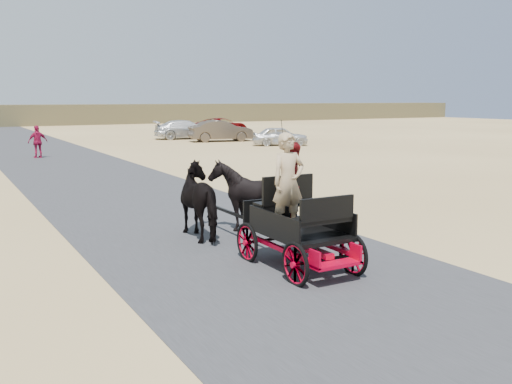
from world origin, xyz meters
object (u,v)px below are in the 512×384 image
horse_left (204,201)px  car_d (222,126)px  car_b (221,131)px  pedestrian (38,142)px  carriage (298,248)px  car_c (187,130)px  horse_right (247,196)px  car_a (280,136)px

horse_left → car_d: size_ratio=0.41×
horse_left → car_d: bearing=-116.5°
horse_left → car_b: horse_left is taller
car_b → horse_left: bearing=162.8°
horse_left → pedestrian: 20.32m
car_b → car_d: (4.37, 8.90, -0.08)m
car_d → pedestrian: bearing=118.5°
carriage → car_d: 41.82m
pedestrian → car_c: 15.74m
horse_right → pedestrian: bearing=-85.5°
car_b → car_d: car_b is taller
pedestrian → car_d: 23.39m
carriage → car_c: 34.88m
pedestrian → car_a: bearing=173.1°
pedestrian → car_a: size_ratio=0.46×
car_a → car_c: size_ratio=0.74×
car_d → car_c: bearing=122.2°
carriage → car_a: (14.47, 24.02, 0.27)m
carriage → pedestrian: size_ratio=1.39×
carriage → car_a: 28.04m
car_b → car_d: bearing=-16.7°
horse_right → car_b: size_ratio=0.36×
horse_left → pedestrian: pedestrian is taller
carriage → car_d: car_d is taller
horse_right → pedestrian: size_ratio=0.98×
horse_right → car_d: size_ratio=0.34×
horse_left → horse_right: bearing=-180.0°
pedestrian → car_a: (15.51, 0.71, -0.23)m
carriage → horse_right: 3.09m
carriage → car_a: bearing=58.9°
car_b → horse_right: bearing=164.8°
carriage → horse_right: (0.55, 3.00, 0.49)m
pedestrian → car_c: pedestrian is taller
horse_right → horse_left: bearing=0.0°
horse_right → pedestrian: (-1.59, 20.31, 0.01)m
car_c → car_d: car_c is taller
horse_right → car_d: bearing=-115.0°
horse_left → car_d: 39.34m
carriage → car_b: (12.62, 29.31, 0.41)m
pedestrian → car_c: (12.44, 9.64, -0.14)m
car_a → car_c: (-3.06, 8.94, 0.09)m
horse_left → pedestrian: (-0.49, 20.31, 0.02)m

